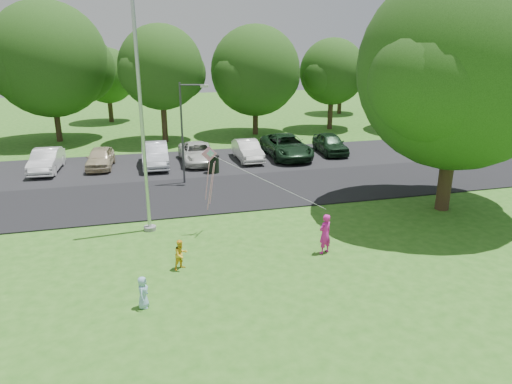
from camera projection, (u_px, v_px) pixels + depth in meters
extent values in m
plane|color=#306D1C|center=(265.00, 276.00, 14.97)|extent=(120.00, 120.00, 0.00)
cube|color=black|center=(217.00, 193.00, 23.23)|extent=(60.00, 6.00, 0.06)
cube|color=black|center=(199.00, 163.00, 29.21)|extent=(42.00, 7.00, 0.06)
cylinder|color=#B7BABF|center=(141.00, 107.00, 17.17)|extent=(0.14, 0.14, 10.00)
cylinder|color=gray|center=(150.00, 228.00, 18.69)|extent=(0.50, 0.50, 0.16)
cylinder|color=#3F3F44|center=(182.00, 135.00, 24.08)|extent=(0.11, 0.11, 5.42)
cylinder|color=#3F3F44|center=(192.00, 85.00, 23.29)|extent=(1.24, 0.38, 0.08)
cube|color=silver|center=(204.00, 86.00, 23.32)|extent=(0.44, 0.29, 0.13)
cylinder|color=black|center=(214.00, 165.00, 26.71)|extent=(0.64, 0.64, 1.02)
cylinder|color=black|center=(213.00, 156.00, 26.54)|extent=(0.68, 0.68, 0.06)
cylinder|color=#332316|center=(446.00, 175.00, 20.59)|extent=(0.62, 0.62, 3.28)
sphere|color=#1A3D10|center=(460.00, 69.00, 19.16)|extent=(8.58, 8.58, 8.58)
sphere|color=#1A3D10|center=(482.00, 82.00, 20.62)|extent=(5.58, 5.58, 5.58)
sphere|color=#1A3D10|center=(439.00, 82.00, 17.89)|extent=(5.15, 5.15, 5.15)
sphere|color=#1A3D10|center=(425.00, 81.00, 17.80)|extent=(4.46, 4.46, 4.46)
cylinder|color=#332316|center=(57.00, 121.00, 35.34)|extent=(0.44, 0.44, 3.19)
sphere|color=#1A3D10|center=(49.00, 60.00, 33.93)|extent=(8.50, 8.50, 8.50)
sphere|color=#1A3D10|center=(79.00, 68.00, 35.37)|extent=(5.53, 5.53, 5.53)
sphere|color=#1A3D10|center=(22.00, 66.00, 32.67)|extent=(5.10, 5.10, 5.10)
cylinder|color=#332316|center=(164.00, 120.00, 35.11)|extent=(0.44, 0.44, 3.43)
sphere|color=#1A3D10|center=(161.00, 67.00, 33.91)|extent=(6.27, 6.27, 6.27)
sphere|color=#1A3D10|center=(179.00, 73.00, 34.97)|extent=(4.07, 4.07, 4.07)
sphere|color=#1A3D10|center=(144.00, 73.00, 32.98)|extent=(3.76, 3.76, 3.76)
cylinder|color=#332316|center=(255.00, 118.00, 38.24)|extent=(0.44, 0.44, 2.66)
sphere|color=#1A3D10|center=(255.00, 71.00, 37.05)|extent=(7.27, 7.27, 7.27)
sphere|color=#1A3D10|center=(272.00, 77.00, 38.28)|extent=(4.72, 4.72, 4.72)
sphere|color=#1A3D10|center=(241.00, 76.00, 35.97)|extent=(4.36, 4.36, 4.36)
cylinder|color=#332316|center=(330.00, 112.00, 40.58)|extent=(0.44, 0.44, 3.02)
sphere|color=#1A3D10|center=(332.00, 72.00, 39.50)|extent=(5.67, 5.67, 5.67)
sphere|color=#1A3D10|center=(343.00, 76.00, 40.46)|extent=(3.68, 3.68, 3.68)
sphere|color=#1A3D10|center=(323.00, 76.00, 38.66)|extent=(3.40, 3.40, 3.40)
cylinder|color=#332316|center=(435.00, 110.00, 40.23)|extent=(0.44, 0.44, 3.42)
sphere|color=#1A3D10|center=(442.00, 54.00, 38.75)|extent=(8.77, 8.77, 8.77)
sphere|color=#1A3D10|center=(454.00, 61.00, 40.25)|extent=(5.70, 5.70, 5.70)
sphere|color=#1A3D10|center=(431.00, 60.00, 37.46)|extent=(5.26, 5.26, 5.26)
cylinder|color=#332316|center=(490.00, 105.00, 45.58)|extent=(0.44, 0.44, 2.92)
sphere|color=#1A3D10|center=(496.00, 64.00, 44.34)|extent=(7.24, 7.24, 7.24)
sphere|color=#1A3D10|center=(504.00, 69.00, 45.57)|extent=(4.70, 4.70, 4.70)
sphere|color=#1A3D10|center=(490.00, 68.00, 43.27)|extent=(4.34, 4.34, 4.34)
cylinder|color=#332316|center=(484.00, 95.00, 56.00)|extent=(0.44, 0.44, 2.60)
sphere|color=#1A3D10|center=(488.00, 69.00, 55.03)|extent=(5.20, 5.20, 5.20)
sphere|color=#1A3D10|center=(493.00, 72.00, 55.92)|extent=(3.38, 3.38, 3.38)
sphere|color=#1A3D10|center=(485.00, 72.00, 54.26)|extent=(3.12, 3.12, 3.12)
cylinder|color=#332316|center=(110.00, 109.00, 44.37)|extent=(0.44, 0.44, 2.60)
sphere|color=#1A3D10|center=(107.00, 76.00, 43.40)|extent=(5.20, 5.20, 5.20)
sphere|color=#1A3D10|center=(120.00, 79.00, 44.29)|extent=(3.38, 3.38, 3.38)
sphere|color=#1A3D10|center=(96.00, 79.00, 42.63)|extent=(3.12, 3.12, 3.12)
cylinder|color=#332316|center=(340.00, 102.00, 49.75)|extent=(0.44, 0.44, 2.60)
sphere|color=#1A3D10|center=(341.00, 72.00, 48.79)|extent=(5.20, 5.20, 5.20)
sphere|color=#1A3D10|center=(349.00, 75.00, 49.67)|extent=(3.38, 3.38, 3.38)
sphere|color=#1A3D10|center=(335.00, 75.00, 48.01)|extent=(3.12, 3.12, 3.12)
imported|color=silver|center=(46.00, 160.00, 26.89)|extent=(1.65, 4.14, 1.34)
imported|color=#C6B793|center=(100.00, 158.00, 27.72)|extent=(1.74, 3.75, 1.24)
imported|color=#B2B7BF|center=(155.00, 155.00, 28.09)|extent=(1.63, 4.42, 1.44)
imported|color=silver|center=(198.00, 153.00, 28.95)|extent=(2.10, 4.51, 1.25)
imported|color=silver|center=(248.00, 150.00, 29.57)|extent=(1.38, 3.93, 1.29)
imported|color=black|center=(286.00, 146.00, 30.29)|extent=(2.53, 5.38, 1.49)
imported|color=black|center=(330.00, 143.00, 31.42)|extent=(1.93, 4.16, 1.38)
imported|color=#DF1DA3|center=(325.00, 234.00, 16.44)|extent=(0.64, 0.55, 1.50)
imported|color=yellow|center=(181.00, 254.00, 15.32)|extent=(0.65, 0.61, 1.05)
imported|color=#93BFE2|center=(143.00, 292.00, 13.07)|extent=(0.42, 0.54, 0.97)
cube|color=pink|center=(209.00, 154.00, 17.54)|extent=(0.61, 0.06, 0.61)
cube|color=#8CC6E5|center=(210.00, 153.00, 17.52)|extent=(0.29, 0.04, 0.29)
cylinder|color=white|center=(265.00, 180.00, 16.84)|extent=(3.66, 3.01, 1.56)
cylinder|color=pink|center=(207.00, 181.00, 17.84)|extent=(0.20, 0.26, 1.62)
cylinder|color=pink|center=(212.00, 183.00, 17.98)|extent=(0.22, 0.42, 1.85)
cylinder|color=pink|center=(210.00, 187.00, 17.87)|extent=(0.25, 0.62, 2.06)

